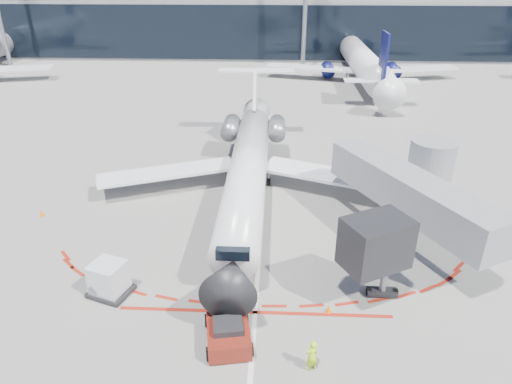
{
  "coord_description": "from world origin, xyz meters",
  "views": [
    {
      "loc": [
        0.91,
        -29.52,
        16.08
      ],
      "look_at": [
        -0.34,
        -3.2,
        2.71
      ],
      "focal_mm": 32.0,
      "sensor_mm": 36.0,
      "label": 1
    }
  ],
  "objects_px": {
    "pushback_tug": "(228,331)",
    "uld_container": "(109,279)",
    "regional_jet": "(249,164)",
    "ramp_worker": "(312,356)"
  },
  "relations": [
    {
      "from": "regional_jet",
      "to": "uld_container",
      "type": "relative_size",
      "value": 11.39
    },
    {
      "from": "regional_jet",
      "to": "ramp_worker",
      "type": "bearing_deg",
      "value": -77.43
    },
    {
      "from": "ramp_worker",
      "to": "regional_jet",
      "type": "bearing_deg",
      "value": -107.73
    },
    {
      "from": "regional_jet",
      "to": "ramp_worker",
      "type": "height_order",
      "value": "regional_jet"
    },
    {
      "from": "regional_jet",
      "to": "pushback_tug",
      "type": "distance_m",
      "value": 15.59
    },
    {
      "from": "ramp_worker",
      "to": "uld_container",
      "type": "distance_m",
      "value": 11.46
    },
    {
      "from": "uld_container",
      "to": "pushback_tug",
      "type": "bearing_deg",
      "value": -5.65
    },
    {
      "from": "pushback_tug",
      "to": "ramp_worker",
      "type": "height_order",
      "value": "ramp_worker"
    },
    {
      "from": "uld_container",
      "to": "ramp_worker",
      "type": "bearing_deg",
      "value": -4.9
    },
    {
      "from": "pushback_tug",
      "to": "uld_container",
      "type": "xyz_separation_m",
      "value": [
        -6.66,
        3.05,
        0.39
      ]
    }
  ]
}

